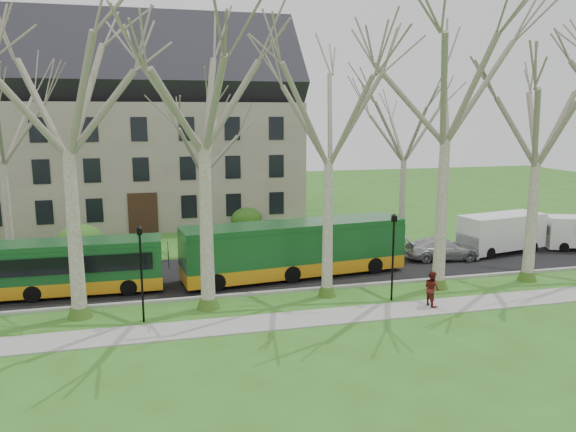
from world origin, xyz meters
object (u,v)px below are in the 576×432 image
at_px(bus_follow, 295,248).
at_px(van_a, 501,233).
at_px(bus_lead, 47,268).
at_px(sedan, 442,249).
at_px(pedestrian_b, 432,289).

relative_size(bus_follow, van_a, 2.18).
distance_m(bus_follow, van_a, 14.80).
bearing_deg(bus_lead, sedan, 4.58).
bearing_deg(bus_follow, bus_lead, 174.53).
distance_m(sedan, van_a, 4.77).
distance_m(bus_follow, pedestrian_b, 8.28).
xyz_separation_m(sedan, van_a, (4.68, 0.66, 0.60)).
xyz_separation_m(sedan, pedestrian_b, (-4.91, -7.74, 0.17)).
bearing_deg(sedan, bus_follow, 104.54).
bearing_deg(pedestrian_b, bus_lead, 61.43).
relative_size(sedan, van_a, 0.80).
xyz_separation_m(bus_follow, pedestrian_b, (5.08, -6.50, -0.74)).
relative_size(bus_lead, sedan, 2.41).
bearing_deg(van_a, bus_lead, 173.53).
distance_m(sedan, pedestrian_b, 9.17).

